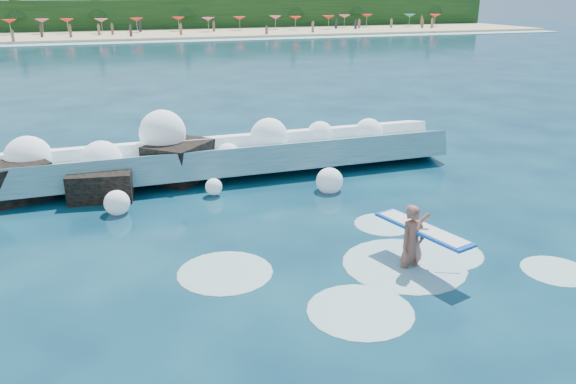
% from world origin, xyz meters
% --- Properties ---
extents(ground, '(200.00, 200.00, 0.00)m').
position_xyz_m(ground, '(0.00, 0.00, 0.00)').
color(ground, '#062237').
rests_on(ground, ground).
extents(beach, '(140.00, 20.00, 0.40)m').
position_xyz_m(beach, '(0.00, 78.00, 0.20)').
color(beach, tan).
rests_on(beach, ground).
extents(wet_band, '(140.00, 5.00, 0.08)m').
position_xyz_m(wet_band, '(0.00, 67.00, 0.04)').
color(wet_band, silver).
rests_on(wet_band, ground).
extents(treeline, '(140.00, 4.00, 5.00)m').
position_xyz_m(treeline, '(0.00, 88.00, 2.50)').
color(treeline, black).
rests_on(treeline, ground).
extents(breaking_wave, '(19.00, 2.92, 1.64)m').
position_xyz_m(breaking_wave, '(-0.02, 7.92, 0.57)').
color(breaking_wave, teal).
rests_on(breaking_wave, ground).
extents(rock_cluster, '(8.68, 3.50, 1.53)m').
position_xyz_m(rock_cluster, '(-3.65, 7.41, 0.49)').
color(rock_cluster, black).
rests_on(rock_cluster, ground).
extents(surfer_with_board, '(1.32, 3.08, 1.96)m').
position_xyz_m(surfer_with_board, '(3.67, -0.97, 0.72)').
color(surfer_with_board, '#925244').
rests_on(surfer_with_board, ground).
extents(wave_spray, '(14.90, 4.79, 2.51)m').
position_xyz_m(wave_spray, '(-0.84, 7.83, 1.11)').
color(wave_spray, white).
rests_on(wave_spray, ground).
extents(surf_foam, '(9.51, 6.00, 0.15)m').
position_xyz_m(surf_foam, '(2.93, -0.72, 0.00)').
color(surf_foam, silver).
rests_on(surf_foam, ground).
extents(beach_umbrellas, '(113.81, 6.03, 0.50)m').
position_xyz_m(beach_umbrellas, '(-0.25, 80.29, 2.25)').
color(beach_umbrellas, '#E44375').
rests_on(beach_umbrellas, ground).
extents(beachgoers, '(107.45, 13.24, 1.94)m').
position_xyz_m(beachgoers, '(5.71, 74.69, 1.14)').
color(beachgoers, '#3F332D').
rests_on(beachgoers, ground).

